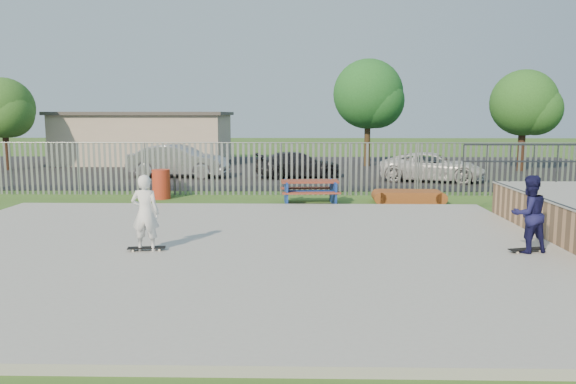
{
  "coord_description": "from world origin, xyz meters",
  "views": [
    {
      "loc": [
        1.72,
        -12.23,
        3.09
      ],
      "look_at": [
        1.42,
        2.0,
        1.1
      ],
      "focal_mm": 35.0,
      "sensor_mm": 36.0,
      "label": 1
    }
  ],
  "objects_px": {
    "car_white": "(432,167)",
    "skater_navy": "(529,214)",
    "tree_mid": "(368,94)",
    "trash_bin_grey": "(161,184)",
    "car_silver": "(178,161)",
    "skater_white": "(145,213)",
    "funbox": "(409,197)",
    "picnic_table": "(310,192)",
    "tree_left": "(4,108)",
    "tree_right": "(524,103)",
    "trash_bin_red": "(161,184)",
    "car_dark": "(298,165)"
  },
  "relations": [
    {
      "from": "car_silver",
      "to": "tree_left",
      "type": "distance_m",
      "value": 10.97
    },
    {
      "from": "trash_bin_red",
      "to": "car_white",
      "type": "relative_size",
      "value": 0.23
    },
    {
      "from": "trash_bin_red",
      "to": "car_dark",
      "type": "height_order",
      "value": "car_dark"
    },
    {
      "from": "funbox",
      "to": "car_white",
      "type": "relative_size",
      "value": 0.45
    },
    {
      "from": "trash_bin_grey",
      "to": "tree_right",
      "type": "distance_m",
      "value": 20.0
    },
    {
      "from": "funbox",
      "to": "tree_left",
      "type": "distance_m",
      "value": 22.88
    },
    {
      "from": "car_white",
      "to": "skater_navy",
      "type": "relative_size",
      "value": 2.84
    },
    {
      "from": "tree_left",
      "to": "tree_mid",
      "type": "relative_size",
      "value": 0.8
    },
    {
      "from": "tree_right",
      "to": "skater_white",
      "type": "bearing_deg",
      "value": -129.14
    },
    {
      "from": "picnic_table",
      "to": "trash_bin_red",
      "type": "height_order",
      "value": "trash_bin_red"
    },
    {
      "from": "skater_navy",
      "to": "funbox",
      "type": "bearing_deg",
      "value": -97.22
    },
    {
      "from": "tree_left",
      "to": "tree_right",
      "type": "bearing_deg",
      "value": 0.35
    },
    {
      "from": "picnic_table",
      "to": "funbox",
      "type": "distance_m",
      "value": 3.5
    },
    {
      "from": "car_white",
      "to": "tree_left",
      "type": "height_order",
      "value": "tree_left"
    },
    {
      "from": "picnic_table",
      "to": "trash_bin_grey",
      "type": "bearing_deg",
      "value": 158.86
    },
    {
      "from": "skater_white",
      "to": "tree_left",
      "type": "bearing_deg",
      "value": -53.83
    },
    {
      "from": "picnic_table",
      "to": "tree_mid",
      "type": "bearing_deg",
      "value": 71.34
    },
    {
      "from": "car_white",
      "to": "tree_right",
      "type": "relative_size",
      "value": 0.87
    },
    {
      "from": "tree_right",
      "to": "car_white",
      "type": "bearing_deg",
      "value": -140.64
    },
    {
      "from": "funbox",
      "to": "tree_left",
      "type": "relative_size",
      "value": 0.42
    },
    {
      "from": "trash_bin_grey",
      "to": "car_dark",
      "type": "relative_size",
      "value": 0.22
    },
    {
      "from": "car_dark",
      "to": "tree_right",
      "type": "relative_size",
      "value": 0.78
    },
    {
      "from": "skater_navy",
      "to": "skater_white",
      "type": "relative_size",
      "value": 1.0
    },
    {
      "from": "tree_mid",
      "to": "trash_bin_grey",
      "type": "bearing_deg",
      "value": -126.49
    },
    {
      "from": "tree_mid",
      "to": "skater_white",
      "type": "distance_m",
      "value": 22.86
    },
    {
      "from": "trash_bin_red",
      "to": "car_dark",
      "type": "xyz_separation_m",
      "value": [
        5.0,
        6.93,
        0.1
      ]
    },
    {
      "from": "trash_bin_red",
      "to": "tree_left",
      "type": "height_order",
      "value": "tree_left"
    },
    {
      "from": "funbox",
      "to": "skater_white",
      "type": "height_order",
      "value": "skater_white"
    },
    {
      "from": "trash_bin_grey",
      "to": "car_white",
      "type": "height_order",
      "value": "car_white"
    },
    {
      "from": "trash_bin_red",
      "to": "skater_white",
      "type": "height_order",
      "value": "skater_white"
    },
    {
      "from": "trash_bin_red",
      "to": "skater_white",
      "type": "bearing_deg",
      "value": -78.27
    },
    {
      "from": "car_white",
      "to": "tree_left",
      "type": "bearing_deg",
      "value": 93.28
    },
    {
      "from": "tree_right",
      "to": "skater_white",
      "type": "height_order",
      "value": "tree_right"
    },
    {
      "from": "car_silver",
      "to": "car_white",
      "type": "xyz_separation_m",
      "value": [
        11.99,
        -1.41,
        -0.14
      ]
    },
    {
      "from": "car_silver",
      "to": "skater_white",
      "type": "xyz_separation_m",
      "value": [
        2.6,
        -15.35,
        0.17
      ]
    },
    {
      "from": "trash_bin_grey",
      "to": "skater_white",
      "type": "xyz_separation_m",
      "value": [
        1.91,
        -9.0,
        0.5
      ]
    },
    {
      "from": "car_white",
      "to": "tree_mid",
      "type": "xyz_separation_m",
      "value": [
        -2.11,
        7.5,
        3.54
      ]
    },
    {
      "from": "car_white",
      "to": "car_silver",
      "type": "bearing_deg",
      "value": 98.41
    },
    {
      "from": "tree_left",
      "to": "skater_white",
      "type": "height_order",
      "value": "tree_left"
    },
    {
      "from": "funbox",
      "to": "car_dark",
      "type": "relative_size",
      "value": 0.5
    },
    {
      "from": "trash_bin_red",
      "to": "skater_navy",
      "type": "bearing_deg",
      "value": -40.18
    },
    {
      "from": "funbox",
      "to": "tree_left",
      "type": "xyz_separation_m",
      "value": [
        -19.89,
        10.86,
        3.18
      ]
    },
    {
      "from": "skater_navy",
      "to": "skater_white",
      "type": "xyz_separation_m",
      "value": [
        -8.19,
        -0.05,
        0.0
      ]
    },
    {
      "from": "tree_left",
      "to": "car_silver",
      "type": "bearing_deg",
      "value": -17.66
    },
    {
      "from": "trash_bin_grey",
      "to": "car_dark",
      "type": "xyz_separation_m",
      "value": [
        5.16,
        6.37,
        0.16
      ]
    },
    {
      "from": "car_white",
      "to": "skater_navy",
      "type": "height_order",
      "value": "skater_navy"
    },
    {
      "from": "picnic_table",
      "to": "car_white",
      "type": "relative_size",
      "value": 0.44
    },
    {
      "from": "picnic_table",
      "to": "tree_left",
      "type": "bearing_deg",
      "value": 141.26
    },
    {
      "from": "tree_right",
      "to": "skater_white",
      "type": "xyz_separation_m",
      "value": [
        -15.26,
        -18.75,
        -2.67
      ]
    },
    {
      "from": "picnic_table",
      "to": "tree_mid",
      "type": "relative_size",
      "value": 0.33
    }
  ]
}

